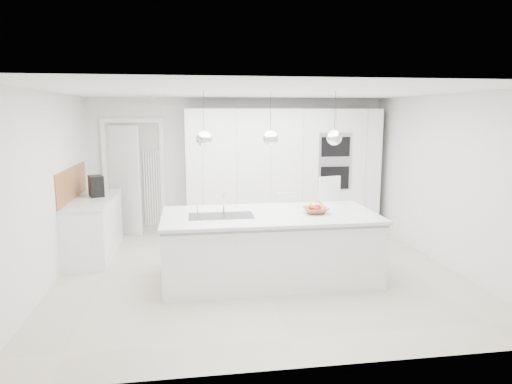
{
  "coord_description": "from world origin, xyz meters",
  "views": [
    {
      "loc": [
        -0.96,
        -6.09,
        2.21
      ],
      "look_at": [
        0.0,
        0.3,
        1.1
      ],
      "focal_mm": 32.0,
      "sensor_mm": 36.0,
      "label": 1
    }
  ],
  "objects": [
    {
      "name": "oven_stack",
      "position": [
        1.7,
        1.89,
        1.35
      ],
      "size": [
        0.62,
        0.04,
        1.05
      ],
      "primitive_type": null,
      "color": "#A5A5A8",
      "rests_on": "tall_cabinets"
    },
    {
      "name": "oak_backsplash",
      "position": [
        -2.74,
        1.2,
        1.15
      ],
      "size": [
        0.02,
        1.8,
        0.5
      ],
      "primitive_type": "cube",
      "color": "#A56940",
      "rests_on": "wall_left"
    },
    {
      "name": "doorway_frame",
      "position": [
        -1.95,
        2.47,
        1.02
      ],
      "size": [
        1.11,
        0.08,
        2.13
      ],
      "primitive_type": null,
      "color": "white",
      "rests_on": "floor"
    },
    {
      "name": "apple_a",
      "position": [
        0.65,
        -0.34,
        0.97
      ],
      "size": [
        0.08,
        0.08,
        0.08
      ],
      "primitive_type": "sphere",
      "color": "#AB181E",
      "rests_on": "fruit_bowl"
    },
    {
      "name": "wall_back",
      "position": [
        0.0,
        2.5,
        1.25
      ],
      "size": [
        5.5,
        0.0,
        5.5
      ],
      "primitive_type": "plane",
      "rotation": [
        1.57,
        0.0,
        0.0
      ],
      "color": "silver",
      "rests_on": "ground"
    },
    {
      "name": "banana_bunch",
      "position": [
        0.71,
        -0.34,
        1.02
      ],
      "size": [
        0.24,
        0.17,
        0.21
      ],
      "primitive_type": "torus",
      "rotation": [
        1.22,
        0.0,
        0.35
      ],
      "color": "gold",
      "rests_on": "fruit_bowl"
    },
    {
      "name": "floor",
      "position": [
        0.0,
        0.0,
        0.0
      ],
      "size": [
        5.5,
        5.5,
        0.0
      ],
      "primitive_type": "plane",
      "color": "beige",
      "rests_on": "ground"
    },
    {
      "name": "pendant_left",
      "position": [
        -0.75,
        -0.3,
        1.9
      ],
      "size": [
        0.2,
        0.2,
        0.2
      ],
      "primitive_type": "sphere",
      "color": "white",
      "rests_on": "ceiling"
    },
    {
      "name": "bar_stool_right",
      "position": [
        1.27,
        0.7,
        0.61
      ],
      "size": [
        0.53,
        0.64,
        1.22
      ],
      "primitive_type": null,
      "rotation": [
        0.0,
        0.0,
        0.27
      ],
      "color": "white",
      "rests_on": "floor"
    },
    {
      "name": "radiator",
      "position": [
        -1.63,
        2.46,
        0.85
      ],
      "size": [
        0.32,
        0.04,
        1.4
      ],
      "primitive_type": null,
      "color": "white",
      "rests_on": "floor"
    },
    {
      "name": "bar_stool_left",
      "position": [
        0.55,
        0.71,
        0.49
      ],
      "size": [
        0.36,
        0.47,
        0.98
      ],
      "primitive_type": null,
      "rotation": [
        0.0,
        0.0,
        -0.08
      ],
      "color": "white",
      "rests_on": "floor"
    },
    {
      "name": "espresso_machine",
      "position": [
        -2.43,
        1.43,
        1.07
      ],
      "size": [
        0.3,
        0.36,
        0.33
      ],
      "primitive_type": "cube",
      "rotation": [
        0.0,
        0.0,
        0.35
      ],
      "color": "black",
      "rests_on": "left_worktop"
    },
    {
      "name": "island_worktop",
      "position": [
        0.1,
        -0.25,
        0.88
      ],
      "size": [
        2.84,
        1.4,
        0.04
      ],
      "primitive_type": "cube",
      "color": "silver",
      "rests_on": "island_base"
    },
    {
      "name": "fruit_bowl",
      "position": [
        0.71,
        -0.33,
        0.94
      ],
      "size": [
        0.39,
        0.39,
        0.08
      ],
      "primitive_type": "imported",
      "rotation": [
        0.0,
        0.0,
        0.19
      ],
      "color": "#A56940",
      "rests_on": "island_worktop"
    },
    {
      "name": "island_tap",
      "position": [
        -0.5,
        -0.1,
        1.05
      ],
      "size": [
        0.02,
        0.02,
        0.3
      ],
      "primitive_type": "cylinder",
      "color": "white",
      "rests_on": "island_worktop"
    },
    {
      "name": "pendant_mid",
      "position": [
        0.1,
        -0.3,
        1.9
      ],
      "size": [
        0.2,
        0.2,
        0.2
      ],
      "primitive_type": "sphere",
      "color": "white",
      "rests_on": "ceiling"
    },
    {
      "name": "tall_cabinets",
      "position": [
        0.8,
        2.2,
        1.15
      ],
      "size": [
        3.6,
        0.6,
        2.3
      ],
      "primitive_type": "cube",
      "color": "white",
      "rests_on": "floor"
    },
    {
      "name": "apple_c",
      "position": [
        0.71,
        -0.39,
        0.97
      ],
      "size": [
        0.07,
        0.07,
        0.07
      ],
      "primitive_type": "sphere",
      "color": "#AB181E",
      "rests_on": "fruit_bowl"
    },
    {
      "name": "pendant_right",
      "position": [
        0.95,
        -0.3,
        1.9
      ],
      "size": [
        0.2,
        0.2,
        0.2
      ],
      "primitive_type": "sphere",
      "color": "white",
      "rests_on": "ceiling"
    },
    {
      "name": "left_base_cabinets",
      "position": [
        -2.45,
        1.2,
        0.43
      ],
      "size": [
        0.6,
        1.8,
        0.86
      ],
      "primitive_type": "cube",
      "color": "white",
      "rests_on": "floor"
    },
    {
      "name": "island_base",
      "position": [
        0.1,
        -0.3,
        0.43
      ],
      "size": [
        2.8,
        1.2,
        0.86
      ],
      "primitive_type": "cube",
      "color": "white",
      "rests_on": "floor"
    },
    {
      "name": "apple_b",
      "position": [
        0.74,
        -0.32,
        0.97
      ],
      "size": [
        0.09,
        0.09,
        0.09
      ],
      "primitive_type": "sphere",
      "color": "#AB181E",
      "rests_on": "fruit_bowl"
    },
    {
      "name": "left_worktop",
      "position": [
        -2.45,
        1.2,
        0.88
      ],
      "size": [
        0.62,
        1.82,
        0.04
      ],
      "primitive_type": "cube",
      "color": "silver",
      "rests_on": "left_base_cabinets"
    },
    {
      "name": "wall_left",
      "position": [
        -2.75,
        0.0,
        1.25
      ],
      "size": [
        0.0,
        5.0,
        5.0
      ],
      "primitive_type": "plane",
      "rotation": [
        1.57,
        0.0,
        1.57
      ],
      "color": "silver",
      "rests_on": "ground"
    },
    {
      "name": "hallway_door",
      "position": [
        -2.2,
        2.42,
        1.0
      ],
      "size": [
        0.76,
        0.38,
        2.0
      ],
      "primitive_type": "cube",
      "rotation": [
        0.0,
        0.0,
        -0.44
      ],
      "color": "white",
      "rests_on": "floor"
    },
    {
      "name": "island_sink",
      "position": [
        -0.55,
        -0.3,
        0.82
      ],
      "size": [
        0.84,
        0.44,
        0.18
      ],
      "primitive_type": null,
      "color": "#3F3F42",
      "rests_on": "island_worktop"
    },
    {
      "name": "ceiling",
      "position": [
        0.0,
        0.0,
        2.5
      ],
      "size": [
        5.5,
        5.5,
        0.0
      ],
      "primitive_type": "plane",
      "rotation": [
        3.14,
        0.0,
        0.0
      ],
      "color": "white",
      "rests_on": "wall_back"
    }
  ]
}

